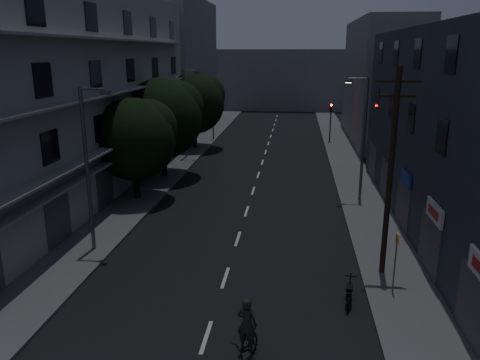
% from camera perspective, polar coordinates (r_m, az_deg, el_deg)
% --- Properties ---
extents(ground, '(160.00, 160.00, 0.00)m').
position_cam_1_polar(ground, '(38.51, 2.31, 0.81)').
color(ground, black).
rests_on(ground, ground).
extents(sidewalk_left, '(3.00, 90.00, 0.15)m').
position_cam_1_polar(sidewalk_left, '(39.76, -8.53, 1.24)').
color(sidewalk_left, '#565659').
rests_on(sidewalk_left, ground).
extents(sidewalk_right, '(3.00, 90.00, 0.15)m').
position_cam_1_polar(sidewalk_right, '(38.65, 13.46, 0.57)').
color(sidewalk_right, '#565659').
rests_on(sidewalk_right, ground).
extents(lane_markings, '(0.15, 60.50, 0.01)m').
position_cam_1_polar(lane_markings, '(44.57, 2.95, 2.84)').
color(lane_markings, beige).
rests_on(lane_markings, ground).
extents(building_left, '(7.00, 36.00, 14.00)m').
position_cam_1_polar(building_left, '(33.73, -19.66, 9.93)').
color(building_left, '#9D9E99').
rests_on(building_left, ground).
extents(building_right, '(6.19, 28.00, 11.00)m').
position_cam_1_polar(building_right, '(28.00, 25.82, 5.23)').
color(building_right, '#2A2D38').
rests_on(building_right, ground).
extents(building_far_left, '(6.00, 20.00, 16.00)m').
position_cam_1_polar(building_far_left, '(61.99, -7.28, 13.74)').
color(building_far_left, slate).
rests_on(building_far_left, ground).
extents(building_far_right, '(6.00, 20.00, 13.00)m').
position_cam_1_polar(building_far_right, '(55.00, 16.70, 11.46)').
color(building_far_right, slate).
rests_on(building_far_right, ground).
extents(building_far_end, '(24.00, 8.00, 10.00)m').
position_cam_1_polar(building_far_end, '(82.33, 4.92, 12.11)').
color(building_far_end, slate).
rests_on(building_far_end, ground).
extents(tree_near, '(5.43, 5.43, 6.69)m').
position_cam_1_polar(tree_near, '(31.47, -12.68, 5.22)').
color(tree_near, black).
rests_on(tree_near, sidewalk_left).
extents(tree_mid, '(6.20, 6.20, 7.62)m').
position_cam_1_polar(tree_mid, '(36.93, -9.36, 7.77)').
color(tree_mid, black).
rests_on(tree_mid, sidewalk_left).
extents(tree_far, '(6.09, 6.09, 7.54)m').
position_cam_1_polar(tree_far, '(47.81, -5.55, 9.56)').
color(tree_far, black).
rests_on(tree_far, sidewalk_left).
extents(traffic_signal_far_right, '(0.28, 0.37, 4.10)m').
position_cam_1_polar(traffic_signal_far_right, '(51.86, 11.02, 7.83)').
color(traffic_signal_far_right, black).
rests_on(traffic_signal_far_right, sidewalk_right).
extents(traffic_signal_far_left, '(0.28, 0.37, 4.10)m').
position_cam_1_polar(traffic_signal_far_left, '(52.62, -3.31, 8.19)').
color(traffic_signal_far_left, black).
rests_on(traffic_signal_far_left, sidewalk_left).
extents(street_lamp_left_near, '(1.51, 0.25, 8.00)m').
position_cam_1_polar(street_lamp_left_near, '(23.47, -17.94, 2.08)').
color(street_lamp_left_near, '#57585F').
rests_on(street_lamp_left_near, sidewalk_left).
extents(street_lamp_right, '(1.51, 0.25, 8.00)m').
position_cam_1_polar(street_lamp_right, '(31.47, 14.69, 5.58)').
color(street_lamp_right, '#5A5C62').
rests_on(street_lamp_right, sidewalk_right).
extents(street_lamp_left_far, '(1.51, 0.25, 8.00)m').
position_cam_1_polar(street_lamp_left_far, '(43.24, -6.60, 8.55)').
color(street_lamp_left_far, '#5A5D61').
rests_on(street_lamp_left_far, sidewalk_left).
extents(utility_pole, '(1.80, 0.24, 9.00)m').
position_cam_1_polar(utility_pole, '(20.78, 17.89, 1.18)').
color(utility_pole, black).
rests_on(utility_pole, sidewalk_right).
extents(bus_stop_sign, '(0.06, 0.35, 2.52)m').
position_cam_1_polar(bus_stop_sign, '(20.12, 18.49, -8.31)').
color(bus_stop_sign, '#595B60').
rests_on(bus_stop_sign, sidewalk_right).
extents(motorcycle, '(0.52, 1.69, 1.09)m').
position_cam_1_polar(motorcycle, '(19.54, 13.16, -13.40)').
color(motorcycle, black).
rests_on(motorcycle, ground).
extents(cyclist, '(1.14, 1.95, 2.33)m').
position_cam_1_polar(cyclist, '(15.76, 0.84, -19.10)').
color(cyclist, black).
rests_on(cyclist, ground).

